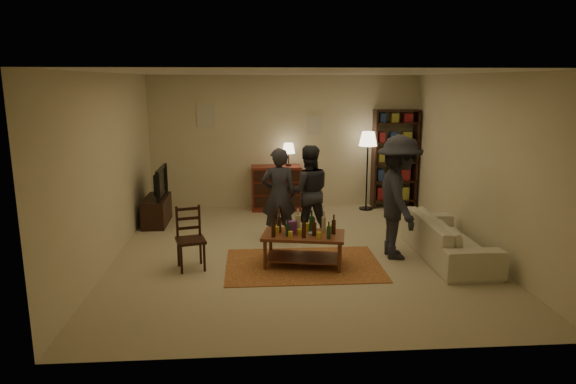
{
  "coord_description": "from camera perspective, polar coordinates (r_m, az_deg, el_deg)",
  "views": [
    {
      "loc": [
        -0.71,
        -7.49,
        2.59
      ],
      "look_at": [
        -0.15,
        0.1,
        0.93
      ],
      "focal_mm": 32.0,
      "sensor_mm": 36.0,
      "label": 1
    }
  ],
  "objects": [
    {
      "name": "floor_lamp",
      "position": [
        10.42,
        8.87,
        5.27
      ],
      "size": [
        0.36,
        0.36,
        1.59
      ],
      "color": "black",
      "rests_on": "ground"
    },
    {
      "name": "sofa",
      "position": [
        8.0,
        17.4,
        -4.9
      ],
      "size": [
        0.81,
        2.08,
        0.61
      ],
      "primitive_type": "imported",
      "rotation": [
        0.0,
        0.0,
        1.57
      ],
      "color": "beige",
      "rests_on": "ground"
    },
    {
      "name": "tv_stand",
      "position": [
        9.7,
        -14.38,
        -1.24
      ],
      "size": [
        0.4,
        1.0,
        1.06
      ],
      "color": "black",
      "rests_on": "ground"
    },
    {
      "name": "person_by_sofa",
      "position": [
        7.69,
        12.16,
        -0.59
      ],
      "size": [
        0.7,
        1.19,
        1.83
      ],
      "primitive_type": "imported",
      "rotation": [
        0.0,
        0.0,
        1.55
      ],
      "color": "#222229",
      "rests_on": "ground"
    },
    {
      "name": "dining_chair",
      "position": [
        7.32,
        -10.85,
        -4.8
      ],
      "size": [
        0.47,
        0.47,
        0.89
      ],
      "rotation": [
        0.0,
        0.0,
        0.26
      ],
      "color": "black",
      "rests_on": "ground"
    },
    {
      "name": "bookshelf",
      "position": [
        10.8,
        11.75,
        3.75
      ],
      "size": [
        0.9,
        0.34,
        2.02
      ],
      "color": "black",
      "rests_on": "ground"
    },
    {
      "name": "person_left",
      "position": [
        8.29,
        -1.06,
        -0.38
      ],
      "size": [
        0.58,
        0.39,
        1.55
      ],
      "primitive_type": "imported",
      "rotation": [
        0.0,
        0.0,
        3.18
      ],
      "color": "#292931",
      "rests_on": "ground"
    },
    {
      "name": "room_shell",
      "position": [
        10.5,
        -3.89,
        8.02
      ],
      "size": [
        6.0,
        6.0,
        6.0
      ],
      "color": "beige",
      "rests_on": "ground"
    },
    {
      "name": "coffee_table",
      "position": [
        7.29,
        1.73,
        -5.11
      ],
      "size": [
        1.25,
        0.84,
        0.81
      ],
      "rotation": [
        0.0,
        0.0,
        -0.2
      ],
      "color": "brown",
      "rests_on": "ground"
    },
    {
      "name": "rug",
      "position": [
        7.42,
        1.73,
        -8.1
      ],
      "size": [
        2.2,
        1.5,
        0.01
      ],
      "primitive_type": "cube",
      "color": "brown",
      "rests_on": "ground"
    },
    {
      "name": "person_right",
      "position": [
        8.54,
        2.24,
        0.03
      ],
      "size": [
        0.77,
        0.61,
        1.56
      ],
      "primitive_type": "imported",
      "rotation": [
        0.0,
        0.0,
        3.16
      ],
      "color": "#25262D",
      "rests_on": "ground"
    },
    {
      "name": "dresser",
      "position": [
        10.43,
        -1.27,
        0.59
      ],
      "size": [
        1.0,
        0.5,
        1.36
      ],
      "color": "maroon",
      "rests_on": "ground"
    },
    {
      "name": "floor",
      "position": [
        7.96,
        1.16,
        -6.71
      ],
      "size": [
        6.0,
        6.0,
        0.0
      ],
      "primitive_type": "plane",
      "color": "#C6B793",
      "rests_on": "ground"
    }
  ]
}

